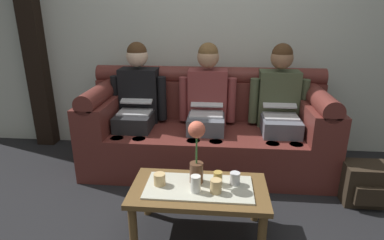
% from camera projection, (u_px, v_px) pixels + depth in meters
% --- Properties ---
extents(back_wall_patterned, '(6.00, 0.12, 2.90)m').
position_uv_depth(back_wall_patterned, '(211.00, 16.00, 3.32)').
color(back_wall_patterned, silver).
rests_on(back_wall_patterned, ground_plane).
extents(timber_pillar, '(0.20, 0.20, 2.90)m').
position_uv_depth(timber_pillar, '(30.00, 16.00, 3.37)').
color(timber_pillar, black).
rests_on(timber_pillar, ground_plane).
extents(couch, '(2.33, 0.88, 0.96)m').
position_uv_depth(couch, '(207.00, 130.00, 3.17)').
color(couch, maroon).
rests_on(couch, ground_plane).
extents(person_left, '(0.56, 0.67, 1.22)m').
position_uv_depth(person_left, '(137.00, 101.00, 3.13)').
color(person_left, '#232326').
rests_on(person_left, ground_plane).
extents(person_middle, '(0.56, 0.67, 1.22)m').
position_uv_depth(person_middle, '(207.00, 103.00, 3.08)').
color(person_middle, '#595B66').
rests_on(person_middle, ground_plane).
extents(person_right, '(0.56, 0.67, 1.22)m').
position_uv_depth(person_right, '(280.00, 105.00, 3.02)').
color(person_right, '#595B66').
rests_on(person_right, ground_plane).
extents(coffee_table, '(0.93, 0.50, 0.38)m').
position_uv_depth(coffee_table, '(199.00, 194.00, 2.17)').
color(coffee_table, brown).
rests_on(coffee_table, ground_plane).
extents(flower_vase, '(0.11, 0.11, 0.45)m').
position_uv_depth(flower_vase, '(197.00, 150.00, 2.12)').
color(flower_vase, brown).
rests_on(flower_vase, coffee_table).
extents(cup_near_left, '(0.08, 0.08, 0.08)m').
position_uv_depth(cup_near_left, '(160.00, 179.00, 2.16)').
color(cup_near_left, '#DBB77A').
rests_on(cup_near_left, coffee_table).
extents(cup_near_right, '(0.07, 0.07, 0.09)m').
position_uv_depth(cup_near_right, '(235.00, 178.00, 2.16)').
color(cup_near_right, silver).
rests_on(cup_near_right, coffee_table).
extents(cup_far_center, '(0.08, 0.08, 0.09)m').
position_uv_depth(cup_far_center, '(216.00, 186.00, 2.06)').
color(cup_far_center, '#DBB77A').
rests_on(cup_far_center, coffee_table).
extents(cup_far_left, '(0.07, 0.07, 0.11)m').
position_uv_depth(cup_far_left, '(196.00, 184.00, 2.07)').
color(cup_far_left, white).
rests_on(cup_far_left, coffee_table).
extents(cup_far_right, '(0.06, 0.06, 0.09)m').
position_uv_depth(cup_far_right, '(218.00, 178.00, 2.17)').
color(cup_far_right, gold).
rests_on(cup_far_right, coffee_table).
extents(backpack_right, '(0.35, 0.30, 0.33)m').
position_uv_depth(backpack_right, '(364.00, 184.00, 2.60)').
color(backpack_right, '#2D2319').
rests_on(backpack_right, ground_plane).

